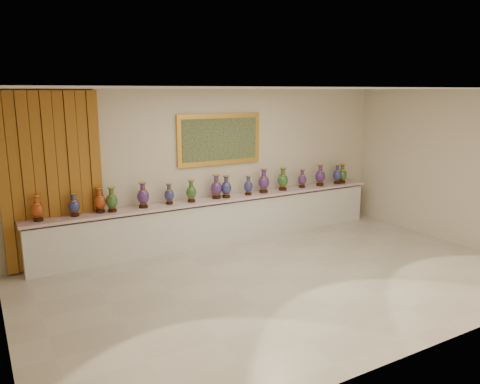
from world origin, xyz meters
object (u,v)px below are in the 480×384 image
object	(u,v)px
counter	(219,220)
vase_0	(37,209)
vase_1	(74,206)
vase_2	(100,201)

from	to	relation	value
counter	vase_0	bearing A→B (deg)	-179.51
counter	vase_0	world-z (taller)	vase_0
vase_0	vase_1	size ratio (longest dim) A/B	1.08
vase_0	vase_1	bearing A→B (deg)	1.91
vase_1	vase_2	distance (m)	0.43
vase_1	vase_0	bearing A→B (deg)	-178.09
vase_0	vase_2	size ratio (longest dim) A/B	0.98
counter	vase_1	size ratio (longest dim) A/B	18.09
vase_1	vase_2	xyz separation A→B (m)	(0.43, 0.03, 0.02)
vase_0	vase_2	xyz separation A→B (m)	(1.01, 0.04, 0.00)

